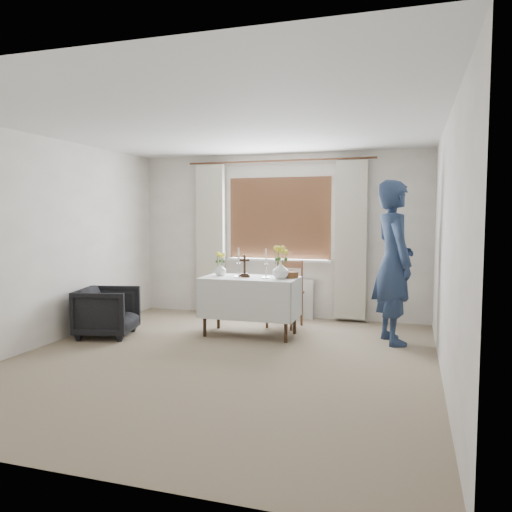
{
  "coord_description": "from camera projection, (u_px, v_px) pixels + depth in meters",
  "views": [
    {
      "loc": [
        1.94,
        -4.93,
        1.57
      ],
      "look_at": [
        0.1,
        0.97,
        1.06
      ],
      "focal_mm": 35.0,
      "sensor_mm": 36.0,
      "label": 1
    }
  ],
  "objects": [
    {
      "name": "ground",
      "position": [
        221.0,
        360.0,
        5.39
      ],
      "size": [
        5.0,
        5.0,
        0.0
      ],
      "primitive_type": "plane",
      "color": "gray",
      "rests_on": "ground"
    },
    {
      "name": "wicker_basket",
      "position": [
        290.0,
        275.0,
        6.42
      ],
      "size": [
        0.28,
        0.28,
        0.08
      ],
      "primitive_type": "cylinder",
      "rotation": [
        0.0,
        0.0,
        -0.43
      ],
      "color": "brown",
      "rests_on": "altar_table"
    },
    {
      "name": "wooden_chair",
      "position": [
        285.0,
        294.0,
        6.99
      ],
      "size": [
        0.5,
        0.5,
        0.93
      ],
      "primitive_type": null,
      "rotation": [
        0.0,
        0.0,
        -0.17
      ],
      "color": "brown",
      "rests_on": "ground"
    },
    {
      "name": "candlestick_left",
      "position": [
        239.0,
        263.0,
        6.46
      ],
      "size": [
        0.13,
        0.13,
        0.38
      ],
      "primitive_type": null,
      "rotation": [
        0.0,
        0.0,
        0.22
      ],
      "color": "silver",
      "rests_on": "altar_table"
    },
    {
      "name": "armchair",
      "position": [
        107.0,
        312.0,
        6.44
      ],
      "size": [
        0.84,
        0.82,
        0.64
      ],
      "primitive_type": "imported",
      "rotation": [
        0.0,
        0.0,
        1.8
      ],
      "color": "black",
      "rests_on": "ground"
    },
    {
      "name": "flower_vase_right",
      "position": [
        281.0,
        270.0,
        6.32
      ],
      "size": [
        0.21,
        0.21,
        0.22
      ],
      "primitive_type": "imported",
      "rotation": [
        0.0,
        0.0,
        0.01
      ],
      "color": "white",
      "rests_on": "altar_table"
    },
    {
      "name": "wooden_cross",
      "position": [
        245.0,
        266.0,
        6.47
      ],
      "size": [
        0.16,
        0.13,
        0.3
      ],
      "primitive_type": null,
      "rotation": [
        0.0,
        0.0,
        0.3
      ],
      "color": "black",
      "rests_on": "altar_table"
    },
    {
      "name": "candlestick_right",
      "position": [
        266.0,
        263.0,
        6.35
      ],
      "size": [
        0.14,
        0.14,
        0.38
      ],
      "primitive_type": null,
      "rotation": [
        0.0,
        0.0,
        -0.34
      ],
      "color": "silver",
      "rests_on": "altar_table"
    },
    {
      "name": "radiator",
      "position": [
        278.0,
        298.0,
        7.67
      ],
      "size": [
        1.1,
        0.1,
        0.6
      ],
      "primitive_type": "cube",
      "color": "silver",
      "rests_on": "ground"
    },
    {
      "name": "flower_vase_left",
      "position": [
        220.0,
        269.0,
        6.64
      ],
      "size": [
        0.18,
        0.18,
        0.17
      ],
      "primitive_type": "imported",
      "rotation": [
        0.0,
        0.0,
        -0.13
      ],
      "color": "white",
      "rests_on": "altar_table"
    },
    {
      "name": "altar_table",
      "position": [
        250.0,
        306.0,
        6.49
      ],
      "size": [
        1.24,
        0.64,
        0.76
      ],
      "primitive_type": "cube",
      "color": "silver",
      "rests_on": "ground"
    },
    {
      "name": "person",
      "position": [
        394.0,
        262.0,
        6.07
      ],
      "size": [
        0.72,
        0.85,
        1.99
      ],
      "primitive_type": "imported",
      "rotation": [
        0.0,
        0.0,
        1.96
      ],
      "color": "navy",
      "rests_on": "ground"
    }
  ]
}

